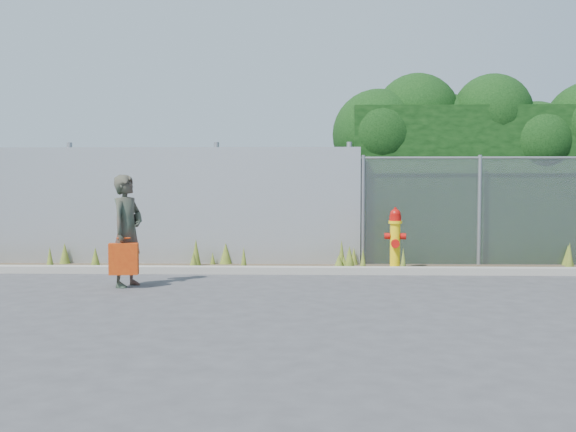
# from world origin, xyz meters

# --- Properties ---
(ground) EXTENTS (80.00, 80.00, 0.00)m
(ground) POSITION_xyz_m (0.00, 0.00, 0.00)
(ground) COLOR #3B3B3D
(ground) RESTS_ON ground
(curb) EXTENTS (16.00, 0.22, 0.12)m
(curb) POSITION_xyz_m (0.00, 1.80, 0.06)
(curb) COLOR gray
(curb) RESTS_ON ground
(weed_strip) EXTENTS (16.00, 1.27, 0.53)m
(weed_strip) POSITION_xyz_m (-0.38, 2.40, 0.13)
(weed_strip) COLOR #423525
(weed_strip) RESTS_ON ground
(corrugated_fence) EXTENTS (8.50, 0.21, 2.30)m
(corrugated_fence) POSITION_xyz_m (-3.25, 3.01, 1.10)
(corrugated_fence) COLOR #ACAEB3
(corrugated_fence) RESTS_ON ground
(chainlink_fence) EXTENTS (6.50, 0.07, 2.05)m
(chainlink_fence) POSITION_xyz_m (4.25, 3.00, 1.03)
(chainlink_fence) COLOR gray
(chainlink_fence) RESTS_ON ground
(hedge) EXTENTS (7.68, 2.26, 3.74)m
(hedge) POSITION_xyz_m (4.15, 4.01, 2.07)
(hedge) COLOR black
(hedge) RESTS_ON ground
(fire_hydrant) EXTENTS (0.37, 0.33, 1.11)m
(fire_hydrant) POSITION_xyz_m (1.55, 2.23, 0.54)
(fire_hydrant) COLOR yellow
(fire_hydrant) RESTS_ON ground
(woman) EXTENTS (0.58, 0.71, 1.66)m
(woman) POSITION_xyz_m (-2.66, 0.44, 0.83)
(woman) COLOR #0E5E43
(woman) RESTS_ON ground
(red_tote_bag) EXTENTS (0.41, 0.15, 0.54)m
(red_tote_bag) POSITION_xyz_m (-2.65, 0.22, 0.44)
(red_tote_bag) COLOR #AB2809
(black_shoulder_bag) EXTENTS (0.22, 0.09, 0.17)m
(black_shoulder_bag) POSITION_xyz_m (-2.66, 0.67, 0.98)
(black_shoulder_bag) COLOR black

